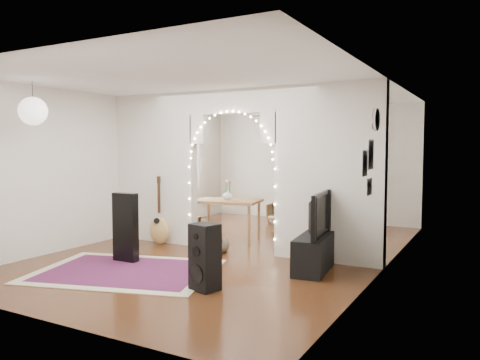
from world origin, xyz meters
The scene contains 25 objects.
floor centered at (0.00, 0.00, 0.00)m, with size 7.50×7.50×0.00m, color black.
ceiling centered at (0.00, 0.00, 2.70)m, with size 5.00×7.50×0.02m, color white.
wall_back centered at (0.00, 3.75, 1.35)m, with size 5.00×0.02×2.70m, color silver.
wall_front centered at (0.00, -3.75, 1.35)m, with size 5.00×0.02×2.70m, color silver.
wall_left centered at (-2.50, 0.00, 1.35)m, with size 0.02×7.50×2.70m, color silver.
wall_right centered at (2.50, 0.00, 1.35)m, with size 0.02×7.50×2.70m, color silver.
divider_wall centered at (0.00, 0.00, 1.42)m, with size 5.00×0.20×2.70m.
fairy_lights centered at (0.00, -0.13, 1.55)m, with size 1.64×0.04×1.60m, color #FFEABF, non-canonical shape.
window centered at (-2.47, 1.80, 1.50)m, with size 0.04×1.20×1.40m, color white.
wall_clock centered at (2.48, -0.60, 2.10)m, with size 0.31×0.31×0.03m, color white.
picture_frames centered at (2.48, -1.00, 1.50)m, with size 0.02×0.50×0.70m, color white, non-canonical shape.
paper_lantern centered at (-1.90, -2.40, 2.25)m, with size 0.40×0.40×0.40m, color white.
ceiling_fan centered at (0.00, 2.00, 2.40)m, with size 1.10×1.10×0.30m, color #B88A3D, non-canonical shape.
area_rug centered at (-0.64, -1.94, 0.01)m, with size 2.45×1.84×0.02m, color maroon.
guitar_case centered at (-1.03, -1.51, 0.53)m, with size 0.40×0.13×1.05m, color black.
acoustic_guitar centered at (-1.39, -0.25, 0.45)m, with size 0.44×0.30×1.04m.
tabby_cat centered at (-0.06, -0.32, 0.14)m, with size 0.31×0.52×0.35m.
floor_speaker centered at (0.80, -2.12, 0.41)m, with size 0.38×0.35×0.81m.
media_console centered at (1.66, -0.66, 0.25)m, with size 0.40×1.00×0.50m, color black.
tv centered at (1.66, -0.66, 0.81)m, with size 1.07×0.14×0.62m, color black.
bookcase centered at (0.65, 2.35, 0.68)m, with size 1.32×0.33×1.36m, color beige.
dining_table centered at (-0.54, 0.73, 0.68)m, with size 1.32×1.00×0.76m.
flower_vase centered at (-0.54, 0.73, 0.85)m, with size 0.18×0.18×0.19m, color white.
dining_chair_left centered at (-1.27, 0.37, 0.21)m, with size 0.46×0.47×0.43m, color brown.
dining_chair_right centered at (-0.48, 2.98, 0.23)m, with size 0.48×0.50×0.45m, color brown.
Camera 1 is at (3.87, -6.82, 1.74)m, focal length 35.00 mm.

